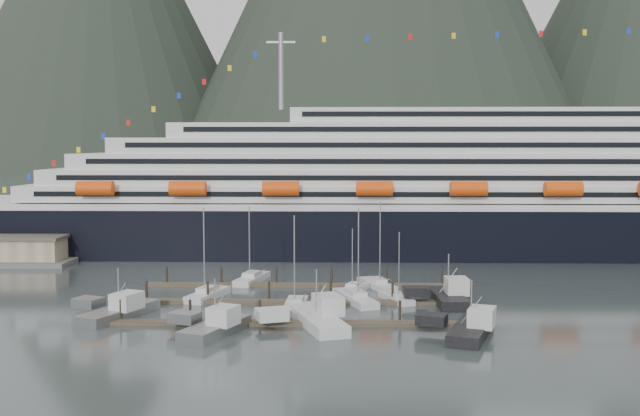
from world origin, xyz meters
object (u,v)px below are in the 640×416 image
Objects in this scene: trawler_e at (447,297)px; sailboat_h at (396,299)px; trawler_b at (214,327)px; cruise_ship at (470,196)px; sailboat_e at (252,279)px; trawler_c at (315,318)px; trawler_d at (470,328)px; sailboat_f at (354,289)px; sailboat_d at (355,299)px; sailboat_c at (295,306)px; sailboat_g at (377,285)px; sailboat_a at (208,295)px; trawler_a at (118,311)px.

sailboat_h is at bearing 78.24° from trawler_e.
trawler_e is (30.77, 18.55, 0.04)m from trawler_b.
sailboat_e is (-42.38, -34.95, -11.61)m from cruise_ship.
trawler_c is 1.21× the size of trawler_d.
sailboat_f is at bearing 45.65° from trawler_d.
sailboat_h reaches higher than sailboat_f.
sailboat_f reaches higher than trawler_d.
sailboat_h is at bearing -104.05° from sailboat_d.
cruise_ship is 66.33m from sailboat_c.
sailboat_g reaches higher than sailboat_e.
trawler_d reaches higher than trawler_b.
cruise_ship reaches higher than sailboat_h.
sailboat_g is 10.72m from sailboat_h.
sailboat_d is 1.19× the size of trawler_b.
sailboat_f is 0.84× the size of trawler_e.
sailboat_a is 1.37× the size of sailboat_f.
sailboat_c is 1.05× the size of trawler_d.
sailboat_c is 25.93m from trawler_d.
trawler_d is (18.70, -5.06, -0.03)m from trawler_c.
sailboat_d is 23.05m from sailboat_e.
sailboat_f is at bearing -31.33° from sailboat_c.
sailboat_d is at bearing -78.54° from sailboat_a.
sailboat_h is 0.87× the size of trawler_e.
sailboat_g is 41.62m from trawler_a.
sailboat_a reaches higher than sailboat_h.
sailboat_d is at bearing -55.83° from sailboat_c.
sailboat_c reaches higher than trawler_d.
sailboat_g is at bearing -36.37° from trawler_a.
sailboat_c is at bearing 76.23° from trawler_d.
sailboat_a is 15.38m from sailboat_c.
trawler_d is at bearing -78.67° from trawler_a.
cruise_ship is 15.27× the size of sailboat_c.
trawler_c is (-5.40, -21.63, 0.58)m from sailboat_f.
trawler_d is (35.29, -21.40, 0.50)m from sailboat_a.
sailboat_a is 22.62m from sailboat_f.
sailboat_g reaches higher than trawler_b.
sailboat_g reaches higher than trawler_d.
trawler_d is at bearing -104.39° from sailboat_a.
trawler_e is (-12.17, -51.20, -11.06)m from cruise_ship.
trawler_b is at bearing 118.44° from trawler_e.
trawler_d is at bearing -99.87° from cruise_ship.
sailboat_d is at bearing -49.17° from trawler_a.
sailboat_e is at bearing 28.21° from sailboat_d.
sailboat_a is 21.73m from trawler_b.
trawler_c is (12.07, 4.92, 0.04)m from trawler_b.
sailboat_c is 1.12× the size of trawler_e.
sailboat_g is 26.88m from trawler_c.
sailboat_e reaches higher than trawler_e.
trawler_c is (16.59, -16.33, 0.53)m from sailboat_a.
trawler_e is (9.53, -11.63, 0.56)m from sailboat_g.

